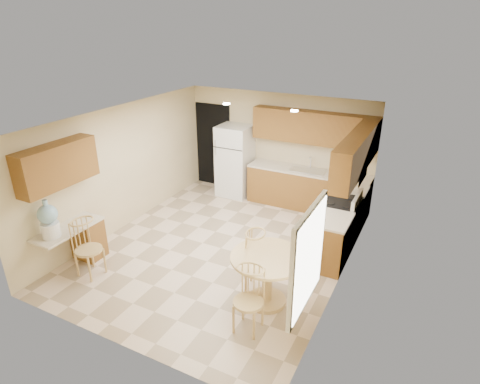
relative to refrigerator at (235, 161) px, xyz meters
The scene contains 30 objects.
floor 2.72m from the refrigerator, 68.40° to the right, with size 5.50×5.50×0.00m, color beige.
ceiling 3.06m from the refrigerator, 68.40° to the right, with size 4.50×5.50×0.02m, color white.
wall_back 1.08m from the refrigerator, 20.23° to the left, with size 4.50×0.02×2.50m, color beige.
wall_front 5.25m from the refrigerator, 79.55° to the right, with size 4.50×0.02×2.50m, color beige.
wall_left 2.76m from the refrigerator, 118.44° to the right, with size 0.02×5.50×2.50m, color beige.
wall_right 4.02m from the refrigerator, 36.87° to the right, with size 0.02×5.50×2.50m, color beige.
doorway 0.89m from the refrigerator, 157.27° to the left, with size 0.90×0.02×2.10m, color black.
base_cab_back 1.87m from the refrigerator, ahead, with size 2.75×0.60×0.87m, color brown.
counter_back 1.83m from the refrigerator, ahead, with size 2.75×0.63×0.04m, color beige.
base_cab_right_a 2.98m from the refrigerator, 10.64° to the right, with size 0.60×0.59×0.87m, color brown.
counter_right_a 2.95m from the refrigerator, 10.64° to the right, with size 0.63×0.59×0.04m, color beige.
base_cab_right_b 3.55m from the refrigerator, 34.59° to the right, with size 0.60×0.80×0.87m, color brown.
counter_right_b 3.52m from the refrigerator, 34.59° to the right, with size 0.63×0.80×0.04m, color beige.
upper_cab_back 2.08m from the refrigerator, ahead, with size 2.75×0.33×0.70m, color brown.
upper_cab_right 3.41m from the refrigerator, 21.41° to the right, with size 0.33×2.42×0.70m, color brown.
upper_cab_left 4.27m from the refrigerator, 105.84° to the right, with size 0.33×1.40×0.70m, color brown.
sink 1.80m from the refrigerator, ahead, with size 0.78×0.44×0.01m, color silver.
range_hood 3.24m from the refrigerator, 22.46° to the right, with size 0.50×0.76×0.14m, color silver.
desk_pedestal 3.90m from the refrigerator, 105.76° to the right, with size 0.48×0.42×0.72m, color brown.
desk_top 4.23m from the refrigerator, 104.36° to the right, with size 0.50×1.20×0.04m, color beige.
window 5.35m from the refrigerator, 53.21° to the right, with size 0.06×1.12×1.30m.
can_light_a 2.07m from the refrigerator, 69.44° to the right, with size 0.14×0.14×0.02m, color white.
can_light_b 2.74m from the refrigerator, 32.96° to the right, with size 0.14×0.14×0.02m, color white.
refrigerator is the anchor object (origin of this frame).
stove 3.15m from the refrigerator, 22.99° to the right, with size 0.65×0.76×1.09m.
dining_table 4.18m from the refrigerator, 55.71° to the right, with size 1.12×1.12×0.83m.
chair_table_a 3.91m from the refrigerator, 57.63° to the right, with size 0.45×0.58×1.01m.
chair_table_b 4.81m from the refrigerator, 60.71° to the right, with size 0.43×0.43×0.97m.
chair_desk 4.27m from the refrigerator, 98.09° to the right, with size 0.45×0.57×1.01m.
water_crock 4.54m from the refrigerator, 103.38° to the right, with size 0.31×0.31×0.65m.
Camera 1 is at (3.30, -5.68, 4.05)m, focal length 30.00 mm.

